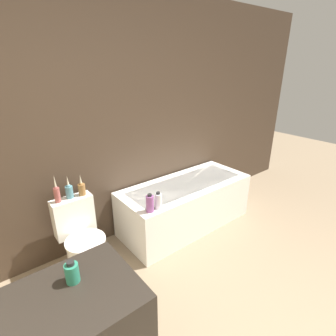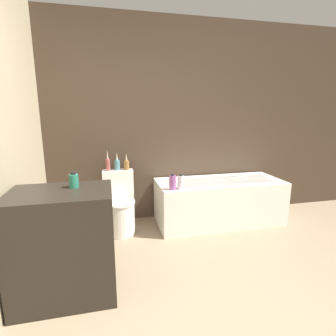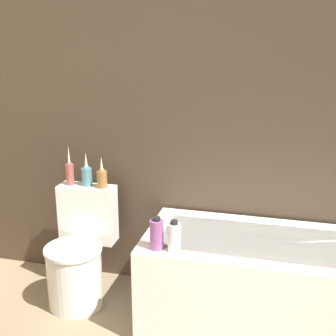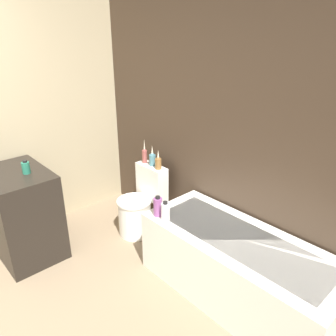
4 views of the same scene
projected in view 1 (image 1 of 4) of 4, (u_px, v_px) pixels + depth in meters
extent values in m
cube|color=#423326|center=(110.00, 125.00, 2.69)|extent=(6.40, 0.06, 2.60)
cube|color=white|center=(185.00, 204.00, 3.22)|extent=(1.62, 0.67, 0.56)
cube|color=#B7BCC6|center=(186.00, 184.00, 3.11)|extent=(1.42, 0.47, 0.01)
cylinder|color=white|center=(88.00, 258.00, 2.46)|extent=(0.35, 0.35, 0.38)
cylinder|color=white|center=(85.00, 241.00, 2.39)|extent=(0.36, 0.36, 0.02)
cube|color=white|center=(74.00, 216.00, 2.51)|extent=(0.38, 0.15, 0.38)
cylinder|color=#267259|center=(72.00, 273.00, 1.33)|extent=(0.07, 0.07, 0.11)
cylinder|color=black|center=(70.00, 263.00, 1.30)|extent=(0.04, 0.04, 0.02)
cylinder|color=#994C47|center=(57.00, 195.00, 2.35)|extent=(0.05, 0.05, 0.14)
sphere|color=#994C47|center=(56.00, 188.00, 2.32)|extent=(0.03, 0.03, 0.03)
cone|color=beige|center=(55.00, 182.00, 2.30)|extent=(0.02, 0.02, 0.13)
cylinder|color=teal|center=(69.00, 192.00, 2.43)|extent=(0.07, 0.07, 0.12)
sphere|color=teal|center=(68.00, 186.00, 2.41)|extent=(0.04, 0.04, 0.04)
cone|color=beige|center=(68.00, 181.00, 2.39)|extent=(0.02, 0.02, 0.11)
cylinder|color=olive|center=(82.00, 190.00, 2.48)|extent=(0.07, 0.07, 0.11)
sphere|color=olive|center=(81.00, 184.00, 2.46)|extent=(0.04, 0.04, 0.04)
cone|color=beige|center=(80.00, 180.00, 2.44)|extent=(0.02, 0.02, 0.10)
cylinder|color=#8C4C8C|center=(150.00, 204.00, 2.50)|extent=(0.08, 0.08, 0.17)
cylinder|color=black|center=(150.00, 195.00, 2.47)|extent=(0.04, 0.04, 0.02)
cylinder|color=silver|center=(158.00, 201.00, 2.56)|extent=(0.07, 0.07, 0.16)
cylinder|color=black|center=(158.00, 193.00, 2.53)|extent=(0.04, 0.04, 0.02)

